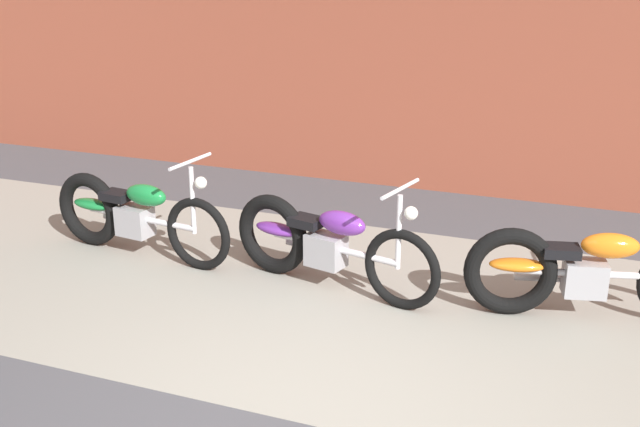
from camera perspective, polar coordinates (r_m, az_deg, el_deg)
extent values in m
plane|color=#47474C|center=(4.92, -1.36, -15.32)|extent=(80.00, 80.00, 0.00)
cube|color=gray|center=(6.35, 4.63, -6.82)|extent=(36.00, 3.50, 0.01)
torus|color=black|center=(6.98, -9.03, -1.51)|extent=(0.68, 0.16, 0.68)
torus|color=black|center=(7.79, -16.76, 0.31)|extent=(0.74, 0.22, 0.73)
cylinder|color=silver|center=(7.36, -13.13, -0.35)|extent=(1.23, 0.21, 0.06)
cube|color=#99999E|center=(7.42, -13.57, -0.54)|extent=(0.34, 0.26, 0.28)
ellipsoid|color=#197A38|center=(7.23, -12.79, 1.34)|extent=(0.46, 0.24, 0.20)
ellipsoid|color=#197A38|center=(7.73, -16.54, 0.67)|extent=(0.46, 0.23, 0.10)
cube|color=black|center=(7.48, -14.86, 1.29)|extent=(0.30, 0.23, 0.08)
cylinder|color=silver|center=(6.90, -9.44, 0.95)|extent=(0.05, 0.05, 0.62)
cylinder|color=silver|center=(6.79, -9.60, 3.83)|extent=(0.10, 0.58, 0.03)
sphere|color=white|center=(6.79, -8.84, 2.27)|extent=(0.11, 0.11, 0.11)
cylinder|color=silver|center=(7.70, -14.15, -0.48)|extent=(0.55, 0.13, 0.06)
torus|color=black|center=(6.19, 6.10, -4.15)|extent=(0.68, 0.23, 0.68)
torus|color=black|center=(6.83, -3.55, -1.54)|extent=(0.74, 0.29, 0.73)
cylinder|color=silver|center=(6.48, 1.03, -2.57)|extent=(1.22, 0.33, 0.06)
cube|color=#99999E|center=(6.53, 0.44, -2.75)|extent=(0.36, 0.29, 0.28)
ellipsoid|color=#6B2D93|center=(6.35, 1.65, -0.71)|extent=(0.47, 0.28, 0.20)
ellipsoid|color=#6B2D93|center=(6.78, -3.22, -1.15)|extent=(0.47, 0.28, 0.10)
cube|color=black|center=(6.56, -1.01, -0.60)|extent=(0.32, 0.26, 0.08)
cylinder|color=silver|center=(6.09, 5.87, -1.40)|extent=(0.05, 0.05, 0.62)
cylinder|color=silver|center=(5.97, 5.99, 1.83)|extent=(0.16, 0.57, 0.03)
sphere|color=white|center=(5.99, 6.77, 0.02)|extent=(0.11, 0.11, 0.11)
cylinder|color=silver|center=(6.80, -0.55, -2.55)|extent=(0.55, 0.18, 0.06)
torus|color=black|center=(6.24, 13.94, -4.21)|extent=(0.74, 0.30, 0.73)
cylinder|color=silver|center=(6.35, 19.79, -4.24)|extent=(1.21, 0.35, 0.06)
cube|color=#99999E|center=(6.35, 19.04, -4.56)|extent=(0.36, 0.29, 0.28)
ellipsoid|color=orange|center=(6.28, 20.74, -2.25)|extent=(0.47, 0.29, 0.20)
ellipsoid|color=orange|center=(6.22, 14.44, -3.71)|extent=(0.47, 0.28, 0.10)
cube|color=black|center=(6.22, 17.46, -2.66)|extent=(0.32, 0.26, 0.08)
cylinder|color=silver|center=(6.47, 16.63, -4.62)|extent=(0.55, 0.19, 0.06)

